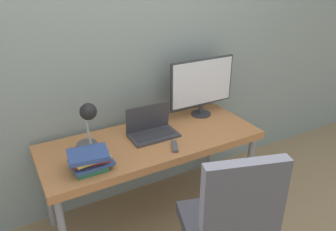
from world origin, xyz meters
TOP-DOWN VIEW (x-y plane):
  - wall_back at (0.00, 0.74)m, footprint 8.00×0.05m
  - desk at (0.00, 0.34)m, footprint 1.68×0.67m
  - laptop at (0.03, 0.39)m, footprint 0.37×0.22m
  - monitor at (0.58, 0.52)m, footprint 0.61×0.17m
  - desk_lamp at (-0.46, 0.36)m, footprint 0.15×0.28m
  - office_chair at (0.04, -0.57)m, footprint 0.60×0.63m
  - book_stack at (-0.53, 0.17)m, footprint 0.29×0.23m
  - tv_remote at (0.09, 0.13)m, footprint 0.10×0.15m

SIDE VIEW (x-z plane):
  - office_chair at x=0.04m, z-range 0.04..1.14m
  - desk at x=0.00m, z-range 0.30..1.02m
  - tv_remote at x=0.09m, z-range 0.72..0.74m
  - laptop at x=0.03m, z-range 0.66..0.89m
  - book_stack at x=-0.53m, z-range 0.72..0.86m
  - desk_lamp at x=-0.46m, z-range 0.79..1.18m
  - monitor at x=0.58m, z-range 0.75..1.26m
  - wall_back at x=0.00m, z-range 0.00..2.60m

